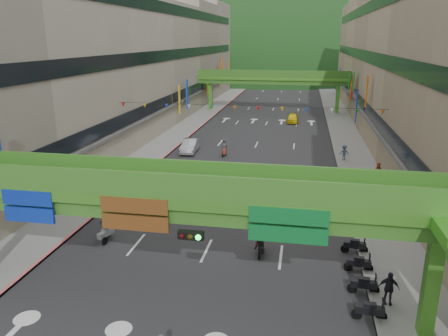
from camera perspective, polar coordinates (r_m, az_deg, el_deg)
road_slab at (r=62.85m, az=5.26°, el=5.16°), size 18.00×140.00×0.02m
sidewalk_left at (r=64.71m, az=-4.53°, el=5.57°), size 4.00×140.00×0.15m
sidewalk_right at (r=62.86m, az=15.32°, el=4.70°), size 4.00×140.00×0.15m
curb_left at (r=64.25m, az=-2.89°, el=5.53°), size 0.20×140.00×0.18m
curb_right at (r=62.71m, az=13.59°, el=4.81°), size 0.20×140.00×0.18m
building_row_left at (r=66.07m, az=-11.58°, el=13.72°), size 12.80×95.00×19.00m
building_row_right at (r=62.93m, az=23.37°, el=12.61°), size 12.80×95.00×19.00m
overpass_near at (r=18.77m, az=-4.13°, el=-6.00°), size 28.00×12.27×7.10m
overpass_far at (r=76.89m, az=6.41°, el=11.28°), size 28.00×2.20×7.10m
hill_left at (r=173.03m, az=3.63°, el=12.46°), size 168.00×140.00×112.00m
hill_right at (r=192.78m, az=16.54°, el=12.25°), size 208.00×176.00×128.00m
bunting_string at (r=42.22m, az=2.95°, el=7.80°), size 26.00×0.36×0.47m
scooter_rider_mid at (r=26.19m, az=4.88°, el=-9.15°), size 0.89×1.60×2.04m
scooter_rider_left at (r=28.79m, az=-15.22°, el=-7.57°), size 0.93×1.57×1.84m
scooter_rider_far at (r=47.53m, az=0.03°, el=2.66°), size 0.84×1.59×1.91m
parked_scooter_row at (r=24.70m, az=17.48°, el=-12.99°), size 1.60×7.15×1.08m
car_silver at (r=49.39m, az=-4.47°, el=2.89°), size 1.82×4.57×1.48m
car_yellow at (r=67.81m, az=8.95°, el=6.47°), size 1.67×4.13×1.41m
pedestrian_red at (r=40.99m, az=19.50°, el=-0.72°), size 0.95×0.81×1.74m
pedestrian_dark at (r=23.00m, az=20.66°, el=-14.77°), size 0.99×0.44×1.67m
pedestrian_blue at (r=47.27m, az=15.40°, el=1.78°), size 0.80×0.57×1.59m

